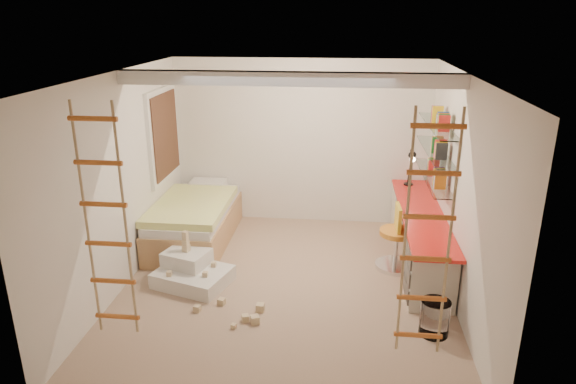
# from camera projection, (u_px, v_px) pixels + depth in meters

# --- Properties ---
(floor) EXTENTS (4.50, 4.50, 0.00)m
(floor) POSITION_uv_depth(u_px,v_px,m) (285.00, 287.00, 6.40)
(floor) COLOR #9F8067
(floor) RESTS_ON ground
(ceiling_beam) EXTENTS (4.00, 0.18, 0.16)m
(ceiling_beam) POSITION_uv_depth(u_px,v_px,m) (288.00, 79.00, 5.85)
(ceiling_beam) COLOR white
(ceiling_beam) RESTS_ON ceiling
(window_frame) EXTENTS (0.06, 1.15, 1.35)m
(window_frame) POSITION_uv_depth(u_px,v_px,m) (163.00, 135.00, 7.50)
(window_frame) COLOR white
(window_frame) RESTS_ON wall_left
(window_blind) EXTENTS (0.02, 1.00, 1.20)m
(window_blind) POSITION_uv_depth(u_px,v_px,m) (166.00, 135.00, 7.50)
(window_blind) COLOR #4C2D1E
(window_blind) RESTS_ON window_frame
(rope_ladder_left) EXTENTS (0.41, 0.04, 2.13)m
(rope_ladder_left) POSITION_uv_depth(u_px,v_px,m) (106.00, 224.00, 4.40)
(rope_ladder_left) COLOR #BD5C20
(rope_ladder_left) RESTS_ON ceiling
(rope_ladder_right) EXTENTS (0.41, 0.04, 2.13)m
(rope_ladder_right) POSITION_uv_depth(u_px,v_px,m) (427.00, 238.00, 4.12)
(rope_ladder_right) COLOR #C55E21
(rope_ladder_right) RESTS_ON ceiling
(waste_bin) EXTENTS (0.31, 0.31, 0.39)m
(waste_bin) POSITION_uv_depth(u_px,v_px,m) (435.00, 318.00, 5.40)
(waste_bin) COLOR white
(waste_bin) RESTS_ON floor
(desk) EXTENTS (0.56, 2.80, 0.75)m
(desk) POSITION_uv_depth(u_px,v_px,m) (419.00, 235.00, 6.90)
(desk) COLOR red
(desk) RESTS_ON floor
(shelves) EXTENTS (0.25, 1.80, 0.71)m
(shelves) POSITION_uv_depth(u_px,v_px,m) (435.00, 152.00, 6.78)
(shelves) COLOR white
(shelves) RESTS_ON wall_right
(bed) EXTENTS (1.02, 2.00, 0.69)m
(bed) POSITION_uv_depth(u_px,v_px,m) (195.00, 220.00, 7.59)
(bed) COLOR #AD7F51
(bed) RESTS_ON floor
(task_lamp) EXTENTS (0.14, 0.36, 0.57)m
(task_lamp) POSITION_uv_depth(u_px,v_px,m) (411.00, 163.00, 7.57)
(task_lamp) COLOR black
(task_lamp) RESTS_ON desk
(swivel_chair) EXTENTS (0.54, 0.54, 0.88)m
(swivel_chair) POSITION_uv_depth(u_px,v_px,m) (396.00, 245.00, 6.78)
(swivel_chair) COLOR orange
(swivel_chair) RESTS_ON floor
(play_platform) EXTENTS (1.03, 0.90, 0.38)m
(play_platform) POSITION_uv_depth(u_px,v_px,m) (191.00, 271.00, 6.46)
(play_platform) COLOR silver
(play_platform) RESTS_ON floor
(toy_blocks) EXTENTS (1.24, 1.12, 0.65)m
(toy_blocks) POSITION_uv_depth(u_px,v_px,m) (212.00, 282.00, 6.08)
(toy_blocks) COLOR #CCB284
(toy_blocks) RESTS_ON floor
(books) EXTENTS (0.14, 0.70, 0.92)m
(books) POSITION_uv_depth(u_px,v_px,m) (436.00, 143.00, 6.74)
(books) COLOR orange
(books) RESTS_ON shelves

